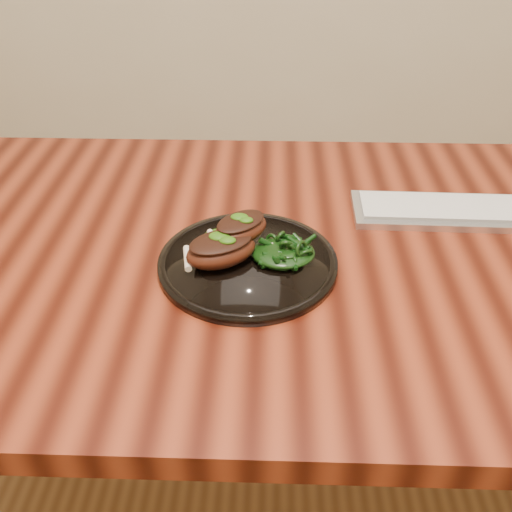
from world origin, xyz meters
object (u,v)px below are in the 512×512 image
(keyboard, at_px, (463,211))
(plate, at_px, (248,263))
(lamb_chop_front, at_px, (221,249))
(greens_heap, at_px, (283,249))
(desk, at_px, (326,285))

(keyboard, bearing_deg, plate, -155.82)
(lamb_chop_front, bearing_deg, greens_heap, 8.98)
(plate, xyz_separation_m, lamb_chop_front, (-0.04, -0.01, 0.03))
(desk, xyz_separation_m, keyboard, (0.24, 0.10, 0.09))
(greens_heap, xyz_separation_m, keyboard, (0.31, 0.16, -0.02))
(lamb_chop_front, relative_size, greens_heap, 1.34)
(desk, xyz_separation_m, plate, (-0.13, -0.06, 0.09))
(desk, height_order, keyboard, keyboard)
(plate, xyz_separation_m, keyboard, (0.37, 0.16, -0.00))
(plate, height_order, lamb_chop_front, lamb_chop_front)
(greens_heap, bearing_deg, keyboard, 27.00)
(desk, relative_size, greens_heap, 16.78)
(lamb_chop_front, bearing_deg, plate, 13.97)
(desk, bearing_deg, greens_heap, -141.82)
(greens_heap, bearing_deg, lamb_chop_front, -171.02)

